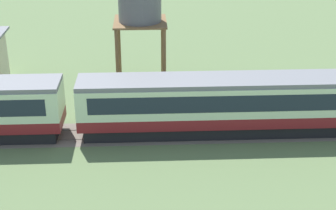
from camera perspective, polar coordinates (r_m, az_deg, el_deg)
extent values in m
cube|color=maroon|center=(36.76, 6.16, -1.15)|extent=(20.44, 3.12, 0.80)
cube|color=beige|center=(36.15, 6.26, 0.96)|extent=(20.44, 3.12, 2.14)
cube|color=#192330|center=(36.11, 6.27, 1.11)|extent=(18.80, 3.16, 1.20)
cube|color=slate|center=(35.68, 6.35, 2.75)|extent=(20.44, 2.94, 0.30)
cube|color=black|center=(37.13, 6.10, -2.31)|extent=(19.62, 2.69, 0.88)
cylinder|color=black|center=(38.10, 16.35, -2.52)|extent=(0.90, 0.18, 0.90)
cylinder|color=black|center=(39.32, 15.72, -1.57)|extent=(0.90, 0.18, 0.90)
cylinder|color=black|center=(36.11, -4.39, -3.08)|extent=(0.90, 0.18, 0.90)
cylinder|color=black|center=(37.39, -4.34, -2.06)|extent=(0.90, 0.18, 0.90)
cylinder|color=black|center=(37.27, -16.87, -3.22)|extent=(0.90, 0.18, 0.90)
cylinder|color=black|center=(38.51, -16.41, -2.23)|extent=(0.90, 0.18, 0.90)
cube|color=#665B51|center=(36.93, -2.31, -3.14)|extent=(172.41, 3.60, 0.01)
cube|color=#4C4238|center=(36.29, -2.30, -3.64)|extent=(172.41, 0.12, 0.04)
cube|color=#4C4238|center=(37.56, -2.32, -2.61)|extent=(172.41, 0.12, 0.04)
cylinder|color=brown|center=(45.55, -0.60, 6.29)|extent=(0.28, 0.28, 5.75)
cylinder|color=brown|center=(45.58, -5.42, 6.19)|extent=(0.28, 0.28, 5.75)
cylinder|color=brown|center=(41.95, -0.41, 4.66)|extent=(0.28, 0.28, 5.75)
cylinder|color=brown|center=(41.98, -5.63, 4.55)|extent=(0.28, 0.28, 5.75)
cube|color=brown|center=(42.85, -3.10, 9.20)|extent=(4.31, 4.31, 0.16)
cylinder|color=#56565B|center=(42.47, -3.15, 11.20)|extent=(3.50, 3.50, 2.91)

